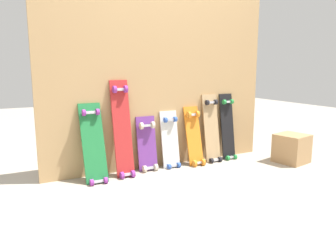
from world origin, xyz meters
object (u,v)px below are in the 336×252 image
(skateboard_orange, at_px, (194,139))
(skateboard_black, at_px, (228,130))
(skateboard_natural, at_px, (212,131))
(skateboard_green, at_px, (94,147))
(skateboard_white, at_px, (170,143))
(skateboard_purple, at_px, (147,147))
(skateboard_red, at_px, (123,132))
(wooden_crate, at_px, (292,148))

(skateboard_orange, distance_m, skateboard_black, 0.46)
(skateboard_orange, xyz_separation_m, skateboard_natural, (0.23, 0.02, 0.06))
(skateboard_green, height_order, skateboard_white, skateboard_green)
(skateboard_green, distance_m, skateboard_purple, 0.56)
(skateboard_purple, bearing_deg, skateboard_natural, -1.36)
(skateboard_red, distance_m, skateboard_black, 1.25)
(skateboard_orange, bearing_deg, skateboard_white, 172.78)
(wooden_crate, bearing_deg, skateboard_white, 159.84)
(skateboard_black, bearing_deg, wooden_crate, -40.85)
(skateboard_green, xyz_separation_m, skateboard_purple, (0.55, 0.07, -0.08))
(skateboard_purple, distance_m, skateboard_white, 0.25)
(skateboard_orange, distance_m, skateboard_natural, 0.24)
(skateboard_red, relative_size, skateboard_purple, 1.61)
(skateboard_green, xyz_separation_m, skateboard_red, (0.28, 0.03, 0.10))
(skateboard_green, bearing_deg, skateboard_red, 5.49)
(skateboard_orange, xyz_separation_m, wooden_crate, (0.97, -0.42, -0.12))
(skateboard_red, height_order, skateboard_black, skateboard_red)
(skateboard_natural, height_order, wooden_crate, skateboard_natural)
(skateboard_white, relative_size, wooden_crate, 2.11)
(skateboard_white, xyz_separation_m, skateboard_black, (0.72, -0.01, 0.07))
(skateboard_green, xyz_separation_m, wooden_crate, (2.05, -0.39, -0.16))
(skateboard_green, bearing_deg, skateboard_natural, 2.18)
(skateboard_natural, distance_m, wooden_crate, 0.88)
(skateboard_red, distance_m, skateboard_white, 0.55)
(skateboard_green, distance_m, skateboard_white, 0.81)
(skateboard_black, bearing_deg, skateboard_red, -178.69)
(skateboard_orange, height_order, wooden_crate, skateboard_orange)
(skateboard_red, height_order, skateboard_orange, skateboard_red)
(skateboard_red, xyz_separation_m, skateboard_orange, (0.79, 0.00, -0.15))
(skateboard_white, distance_m, skateboard_black, 0.72)
(skateboard_red, bearing_deg, skateboard_natural, 1.25)
(skateboard_orange, height_order, skateboard_natural, skateboard_natural)
(skateboard_white, relative_size, skateboard_black, 0.81)
(skateboard_red, bearing_deg, skateboard_green, -174.51)
(skateboard_orange, relative_size, wooden_crate, 2.19)
(skateboard_orange, height_order, skateboard_black, skateboard_black)
(skateboard_green, distance_m, skateboard_orange, 1.07)
(skateboard_white, bearing_deg, skateboard_purple, 178.68)
(skateboard_red, height_order, skateboard_natural, skateboard_red)
(skateboard_purple, bearing_deg, skateboard_orange, -4.36)
(skateboard_purple, bearing_deg, wooden_crate, -17.14)
(skateboard_purple, bearing_deg, skateboard_red, -171.46)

